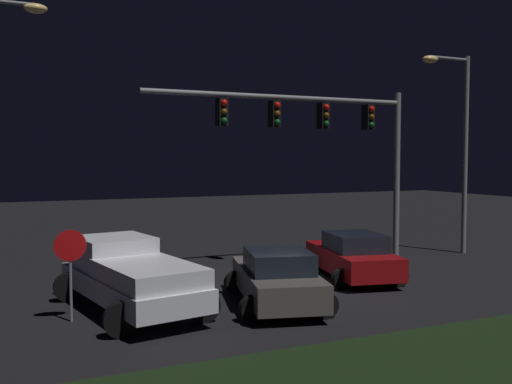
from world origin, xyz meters
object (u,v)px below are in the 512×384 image
Objects in this scene: car_sedan at (353,256)px; traffic_signal_gantry at (324,129)px; pickup_truck at (129,272)px; stop_sign at (70,257)px; street_lamp_right at (457,130)px; car_sedan_far at (277,278)px.

car_sedan is 5.10m from traffic_signal_gantry.
stop_sign is at bearing 99.29° from pickup_truck.
pickup_truck is at bearing 108.96° from car_sedan.
street_lamp_right is at bearing -87.17° from pickup_truck.
car_sedan is 2.10× the size of stop_sign.
stop_sign is at bearing -156.52° from traffic_signal_gantry.
car_sedan is at bearing -46.99° from car_sedan_far.
car_sedan_far is 5.31m from stop_sign.
pickup_truck is 9.67m from traffic_signal_gantry.
car_sedan_far is (3.72, -1.17, -0.26)m from pickup_truck.
traffic_signal_gantry reaches higher than car_sedan_far.
car_sedan is 4.31m from car_sedan_far.
car_sedan is 0.58× the size of street_lamp_right.
stop_sign reaches higher than car_sedan.
car_sedan_far is at bearing -117.61° from pickup_truck.
traffic_signal_gantry is 1.28× the size of street_lamp_right.
traffic_signal_gantry is 10.94m from stop_sign.
street_lamp_right is 16.44m from stop_sign.
street_lamp_right is at bearing -52.43° from car_sedan_far.
car_sedan_far is 0.46× the size of traffic_signal_gantry.
car_sedan_far is at bearing -132.07° from traffic_signal_gantry.
stop_sign is (-15.61, -3.79, -3.51)m from street_lamp_right.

